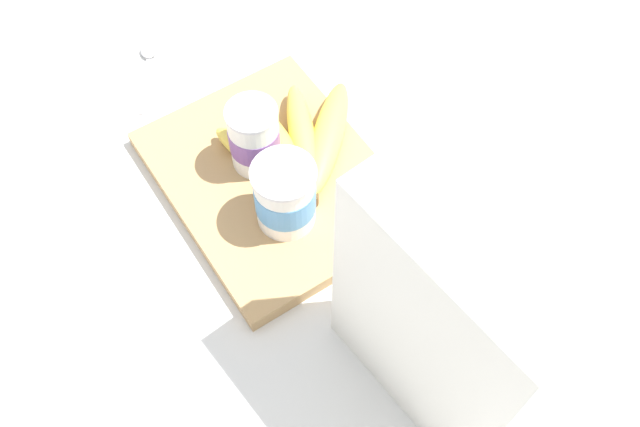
{
  "coord_description": "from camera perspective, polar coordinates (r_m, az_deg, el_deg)",
  "views": [
    {
      "loc": [
        -0.44,
        0.22,
        0.74
      ],
      "look_at": [
        -0.1,
        0.0,
        0.07
      ],
      "focal_mm": 40.04,
      "sensor_mm": 36.0,
      "label": 1
    }
  ],
  "objects": [
    {
      "name": "cereal_box",
      "position": [
        0.65,
        8.95,
        -9.14
      ],
      "size": [
        0.21,
        0.08,
        0.29
      ],
      "primitive_type": "cube",
      "rotation": [
        0.0,
        0.0,
        3.24
      ],
      "color": "white",
      "rests_on": "ground_plane"
    },
    {
      "name": "banana_bunch",
      "position": [
        0.88,
        -1.98,
        5.51
      ],
      "size": [
        0.18,
        0.2,
        0.04
      ],
      "color": "#F2D04F",
      "rests_on": "cutting_board"
    },
    {
      "name": "spoon",
      "position": [
        1.04,
        -13.64,
        11.58
      ],
      "size": [
        0.12,
        0.08,
        0.01
      ],
      "color": "silver",
      "rests_on": "ground_plane"
    },
    {
      "name": "cutting_board",
      "position": [
        0.88,
        -3.73,
        2.77
      ],
      "size": [
        0.31,
        0.24,
        0.02
      ],
      "primitive_type": "cube",
      "color": "tan",
      "rests_on": "ground_plane"
    },
    {
      "name": "yogurt_cup_front",
      "position": [
        0.8,
        -2.82,
        1.44
      ],
      "size": [
        0.07,
        0.07,
        0.09
      ],
      "color": "white",
      "rests_on": "cutting_board"
    },
    {
      "name": "ground_plane",
      "position": [
        0.89,
        -3.69,
        2.39
      ],
      "size": [
        2.4,
        2.4,
        0.0
      ],
      "primitive_type": "plane",
      "color": "silver"
    },
    {
      "name": "yogurt_cup_back",
      "position": [
        0.85,
        -5.28,
        6.1
      ],
      "size": [
        0.06,
        0.06,
        0.09
      ],
      "color": "white",
      "rests_on": "cutting_board"
    }
  ]
}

